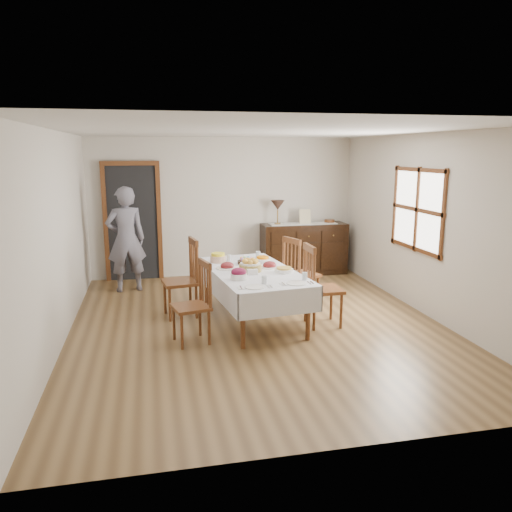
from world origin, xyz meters
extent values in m
plane|color=brown|center=(0.00, 0.00, 0.00)|extent=(6.00, 6.00, 0.00)
cube|color=silver|center=(0.00, 0.00, 2.60)|extent=(5.00, 6.00, 0.02)
cube|color=beige|center=(0.00, 3.00, 1.30)|extent=(5.00, 0.02, 2.60)
cube|color=beige|center=(0.00, -3.00, 1.30)|extent=(5.00, 0.02, 2.60)
cube|color=beige|center=(-2.50, 0.00, 1.30)|extent=(0.02, 6.00, 2.60)
cube|color=beige|center=(2.50, 0.00, 1.30)|extent=(0.02, 6.00, 2.60)
cube|color=white|center=(2.49, 0.30, 1.50)|extent=(0.02, 1.30, 1.10)
cube|color=#592F16|center=(2.48, 0.30, 1.50)|extent=(0.03, 1.46, 1.26)
cube|color=black|center=(-1.70, 2.96, 1.05)|extent=(0.90, 0.06, 2.10)
cube|color=#592F16|center=(-1.70, 2.94, 1.05)|extent=(1.04, 0.08, 2.18)
cube|color=silver|center=(-0.03, 0.17, 0.72)|extent=(1.30, 2.21, 0.04)
cylinder|color=#592F16|center=(-0.35, -0.78, 0.34)|extent=(0.06, 0.06, 0.68)
cylinder|color=#592F16|center=(0.50, -0.67, 0.34)|extent=(0.06, 0.06, 0.68)
cylinder|color=#592F16|center=(-0.57, 1.02, 0.34)|extent=(0.06, 0.06, 0.68)
cylinder|color=#592F16|center=(0.29, 1.13, 0.34)|extent=(0.06, 0.06, 0.68)
cube|color=silver|center=(-0.56, 0.11, 0.57)|extent=(0.28, 2.13, 0.32)
cube|color=silver|center=(0.50, 0.24, 0.57)|extent=(0.28, 2.13, 0.32)
cube|color=silver|center=(0.10, -0.88, 0.57)|extent=(1.08, 0.15, 0.32)
cube|color=silver|center=(-0.16, 1.23, 0.57)|extent=(1.08, 0.15, 0.32)
cube|color=#592F16|center=(-0.94, -0.45, 0.46)|extent=(0.51, 0.51, 0.04)
cylinder|color=#592F16|center=(-1.15, -0.32, 0.22)|extent=(0.04, 0.04, 0.44)
cylinder|color=#592F16|center=(-1.07, -0.65, 0.22)|extent=(0.04, 0.04, 0.44)
cylinder|color=#592F16|center=(-0.81, -0.24, 0.22)|extent=(0.04, 0.04, 0.44)
cylinder|color=#592F16|center=(-0.73, -0.58, 0.22)|extent=(0.04, 0.04, 0.44)
cylinder|color=#592F16|center=(-0.79, -0.23, 0.74)|extent=(0.04, 0.04, 0.57)
cylinder|color=#592F16|center=(-0.71, -0.58, 0.74)|extent=(0.04, 0.04, 0.57)
cube|color=#592F16|center=(-0.75, -0.40, 0.99)|extent=(0.13, 0.41, 0.08)
cylinder|color=#592F16|center=(-0.77, -0.31, 0.72)|extent=(0.02, 0.02, 0.47)
cylinder|color=#592F16|center=(-0.75, -0.40, 0.72)|extent=(0.02, 0.02, 0.47)
cylinder|color=#592F16|center=(-0.73, -0.49, 0.72)|extent=(0.02, 0.02, 0.47)
cube|color=#592F16|center=(-1.01, 0.61, 0.50)|extent=(0.53, 0.53, 0.04)
cylinder|color=#592F16|center=(-1.22, 0.77, 0.24)|extent=(0.04, 0.04, 0.48)
cylinder|color=#592F16|center=(-1.17, 0.40, 0.24)|extent=(0.04, 0.04, 0.48)
cylinder|color=#592F16|center=(-0.85, 0.83, 0.24)|extent=(0.04, 0.04, 0.48)
cylinder|color=#592F16|center=(-0.79, 0.45, 0.24)|extent=(0.04, 0.04, 0.48)
cylinder|color=#592F16|center=(-0.83, 0.84, 0.81)|extent=(0.04, 0.04, 0.62)
cylinder|color=#592F16|center=(-0.77, 0.45, 0.81)|extent=(0.04, 0.04, 0.62)
cube|color=#592F16|center=(-0.80, 0.64, 1.08)|extent=(0.11, 0.45, 0.09)
cylinder|color=#592F16|center=(-0.81, 0.74, 0.79)|extent=(0.02, 0.02, 0.51)
cylinder|color=#592F16|center=(-0.80, 0.64, 0.79)|extent=(0.02, 0.02, 0.51)
cylinder|color=#592F16|center=(-0.78, 0.55, 0.79)|extent=(0.02, 0.02, 0.51)
cube|color=#592F16|center=(0.88, -0.18, 0.50)|extent=(0.47, 0.47, 0.04)
cylinder|color=#592F16|center=(1.07, -0.37, 0.24)|extent=(0.04, 0.04, 0.48)
cylinder|color=#592F16|center=(1.07, 0.01, 0.24)|extent=(0.04, 0.04, 0.48)
cylinder|color=#592F16|center=(0.69, -0.37, 0.24)|extent=(0.04, 0.04, 0.48)
cylinder|color=#592F16|center=(0.69, 0.01, 0.24)|extent=(0.04, 0.04, 0.48)
cylinder|color=#592F16|center=(0.67, -0.38, 0.81)|extent=(0.04, 0.04, 0.62)
cylinder|color=#592F16|center=(0.67, 0.02, 0.81)|extent=(0.04, 0.04, 0.62)
cube|color=#592F16|center=(0.67, -0.18, 1.08)|extent=(0.04, 0.45, 0.09)
cylinder|color=#592F16|center=(0.67, -0.28, 0.79)|extent=(0.02, 0.02, 0.51)
cylinder|color=#592F16|center=(0.67, -0.18, 0.79)|extent=(0.02, 0.02, 0.51)
cylinder|color=#592F16|center=(0.67, -0.08, 0.79)|extent=(0.02, 0.02, 0.51)
cube|color=#592F16|center=(0.86, 0.76, 0.48)|extent=(0.58, 0.58, 0.04)
cylinder|color=#592F16|center=(1.10, 0.66, 0.23)|extent=(0.04, 0.04, 0.46)
cylinder|color=#592F16|center=(0.96, 1.00, 0.23)|extent=(0.04, 0.04, 0.46)
cylinder|color=#592F16|center=(0.76, 0.53, 0.23)|extent=(0.04, 0.04, 0.46)
cylinder|color=#592F16|center=(0.63, 0.87, 0.23)|extent=(0.04, 0.04, 0.46)
cylinder|color=#592F16|center=(0.74, 0.51, 0.78)|extent=(0.04, 0.04, 0.60)
cylinder|color=#592F16|center=(0.60, 0.87, 0.78)|extent=(0.04, 0.04, 0.60)
cube|color=#592F16|center=(0.67, 0.69, 1.03)|extent=(0.19, 0.41, 0.09)
cylinder|color=#592F16|center=(0.71, 0.60, 0.76)|extent=(0.02, 0.02, 0.49)
cylinder|color=#592F16|center=(0.67, 0.69, 0.76)|extent=(0.02, 0.02, 0.49)
cylinder|color=#592F16|center=(0.64, 0.78, 0.76)|extent=(0.02, 0.02, 0.49)
cube|color=black|center=(1.51, 2.72, 0.49)|extent=(1.63, 0.54, 0.98)
cube|color=black|center=(1.02, 2.44, 0.78)|extent=(0.46, 0.02, 0.20)
sphere|color=brown|center=(1.02, 2.42, 0.78)|extent=(0.03, 0.03, 0.03)
cube|color=black|center=(1.51, 2.44, 0.78)|extent=(0.46, 0.02, 0.20)
sphere|color=brown|center=(1.51, 2.42, 0.78)|extent=(0.03, 0.03, 0.03)
cube|color=black|center=(2.00, 2.44, 0.78)|extent=(0.46, 0.02, 0.20)
sphere|color=brown|center=(2.00, 2.42, 0.78)|extent=(0.03, 0.03, 0.03)
imported|color=slate|center=(-1.80, 2.16, 0.95)|extent=(0.65, 0.48, 1.90)
cylinder|color=olive|center=(-0.08, 0.12, 0.79)|extent=(0.31, 0.31, 0.10)
cylinder|color=silver|center=(-0.08, 0.12, 0.84)|extent=(0.28, 0.28, 0.02)
sphere|color=gold|center=(0.00, 0.12, 0.87)|extent=(0.08, 0.08, 0.08)
sphere|color=gold|center=(-0.03, 0.18, 0.87)|extent=(0.08, 0.08, 0.08)
sphere|color=gold|center=(-0.09, 0.19, 0.87)|extent=(0.08, 0.08, 0.08)
sphere|color=gold|center=(-0.15, 0.15, 0.87)|extent=(0.08, 0.08, 0.08)
sphere|color=gold|center=(-0.15, 0.09, 0.87)|extent=(0.08, 0.08, 0.08)
sphere|color=gold|center=(-0.09, 0.04, 0.87)|extent=(0.08, 0.08, 0.08)
sphere|color=gold|center=(-0.03, 0.06, 0.87)|extent=(0.08, 0.08, 0.08)
cylinder|color=black|center=(-0.04, 0.58, 0.76)|extent=(0.26, 0.26, 0.05)
ellipsoid|color=pink|center=(0.03, 0.58, 0.81)|extent=(0.05, 0.05, 0.06)
ellipsoid|color=#67B0F5|center=(0.00, 0.64, 0.81)|extent=(0.05, 0.05, 0.06)
ellipsoid|color=#94D075|center=(-0.06, 0.65, 0.81)|extent=(0.05, 0.05, 0.06)
ellipsoid|color=#FD8B51|center=(-0.11, 0.61, 0.81)|extent=(0.05, 0.05, 0.06)
ellipsoid|color=#BD83CB|center=(-0.11, 0.55, 0.81)|extent=(0.05, 0.05, 0.06)
ellipsoid|color=#E0DE62|center=(-0.06, 0.51, 0.81)|extent=(0.05, 0.05, 0.06)
ellipsoid|color=pink|center=(0.00, 0.53, 0.81)|extent=(0.05, 0.05, 0.06)
cylinder|color=white|center=(-0.36, 0.35, 0.74)|extent=(0.32, 0.32, 0.02)
ellipsoid|color=maroon|center=(-0.36, 0.35, 0.77)|extent=(0.19, 0.16, 0.11)
cylinder|color=white|center=(0.23, 0.28, 0.74)|extent=(0.27, 0.27, 0.01)
ellipsoid|color=maroon|center=(0.23, 0.28, 0.77)|extent=(0.19, 0.16, 0.11)
cylinder|color=white|center=(-0.31, -0.28, 0.77)|extent=(0.21, 0.21, 0.07)
ellipsoid|color=maroon|center=(-0.31, -0.28, 0.83)|extent=(0.20, 0.17, 0.11)
cylinder|color=white|center=(0.22, 0.64, 0.76)|extent=(0.23, 0.23, 0.06)
cylinder|color=orange|center=(0.22, 0.64, 0.81)|extent=(0.18, 0.18, 0.03)
cylinder|color=#D2A78C|center=(-0.43, 0.79, 0.78)|extent=(0.23, 0.23, 0.10)
cylinder|color=yellow|center=(-0.43, 0.79, 0.85)|extent=(0.20, 0.20, 0.04)
cylinder|color=white|center=(0.36, -0.03, 0.76)|extent=(0.25, 0.25, 0.05)
cylinder|color=gold|center=(0.36, -0.03, 0.79)|extent=(0.20, 0.20, 0.02)
cube|color=white|center=(-0.08, -0.05, 0.77)|extent=(0.15, 0.11, 0.07)
cylinder|color=white|center=(-0.19, -0.71, 0.74)|extent=(0.25, 0.25, 0.01)
cube|color=silver|center=(-0.36, -0.71, 0.74)|extent=(0.09, 0.13, 0.01)
cube|color=silver|center=(-0.36, -0.71, 0.75)|extent=(0.03, 0.16, 0.01)
cube|color=silver|center=(-0.03, -0.71, 0.74)|extent=(0.03, 0.18, 0.01)
cube|color=silver|center=(0.01, -0.71, 0.74)|extent=(0.03, 0.14, 0.01)
cylinder|color=silver|center=(-0.04, -0.56, 0.79)|extent=(0.07, 0.07, 0.10)
cylinder|color=white|center=(0.36, -0.64, 0.74)|extent=(0.25, 0.25, 0.01)
cube|color=silver|center=(0.19, -0.64, 0.74)|extent=(0.09, 0.13, 0.01)
cube|color=silver|center=(0.19, -0.64, 0.75)|extent=(0.03, 0.16, 0.01)
cube|color=silver|center=(0.52, -0.64, 0.74)|extent=(0.03, 0.18, 0.01)
cube|color=silver|center=(0.56, -0.64, 0.74)|extent=(0.03, 0.14, 0.01)
cylinder|color=silver|center=(0.51, -0.49, 0.79)|extent=(0.07, 0.07, 0.10)
cylinder|color=silver|center=(-0.26, 0.82, 0.78)|extent=(0.06, 0.06, 0.10)
cylinder|color=silver|center=(0.22, 0.97, 0.78)|extent=(0.07, 0.07, 0.10)
cube|color=silver|center=(1.48, 2.71, 0.98)|extent=(1.30, 0.35, 0.01)
cylinder|color=brown|center=(0.98, 2.72, 0.99)|extent=(0.12, 0.12, 0.03)
cylinder|color=brown|center=(0.98, 2.72, 1.13)|extent=(0.02, 0.02, 0.25)
cone|color=#3A251C|center=(0.98, 2.72, 1.35)|extent=(0.26, 0.26, 0.18)
cube|color=#C8BA8F|center=(1.51, 2.69, 1.12)|extent=(0.22, 0.08, 0.28)
cylinder|color=#592F16|center=(2.04, 2.76, 1.01)|extent=(0.20, 0.20, 0.06)
camera|label=1|loc=(-1.39, -6.38, 2.34)|focal=35.00mm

